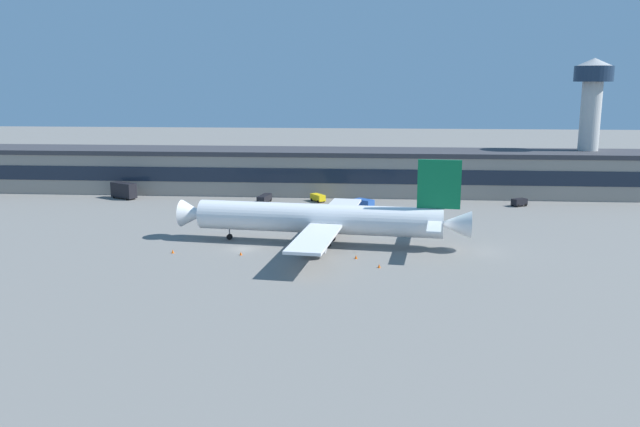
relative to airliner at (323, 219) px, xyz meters
The scene contains 13 objects.
ground_plane 15.83m from the airliner, 161.04° to the right, with size 600.00×600.00×0.00m, color slate.
terminal_building 58.55m from the airliner, 104.09° to the left, with size 195.95×16.96×11.75m.
airliner is the anchor object (origin of this frame).
control_tower 90.93m from the airliner, 42.33° to the left, with size 9.88×9.88×35.69m.
follow_me_car 43.99m from the airliner, 95.98° to the left, with size 4.16×4.66×1.85m.
belt_loader 44.72m from the airliner, 113.34° to the left, with size 2.98×6.63×1.95m.
catering_truck 70.07m from the airliner, 141.40° to the left, with size 7.55×5.81×4.15m.
pushback_tractor 38.83m from the airliner, 79.55° to the left, with size 5.39×4.99×1.75m.
baggage_tug 60.95m from the airliner, 42.57° to the left, with size 4.11×3.59×1.85m.
traffic_cone_0 18.89m from the airliner, 55.62° to the right, with size 0.50×0.50×0.62m, color #F2590C.
traffic_cone_1 17.18m from the airliner, 146.64° to the right, with size 0.49×0.49×0.61m, color #F2590C.
traffic_cone_2 27.96m from the airliner, 161.58° to the right, with size 0.52×0.52×0.65m, color #F2590C.
traffic_cone_3 12.60m from the airliner, 56.90° to the right, with size 0.52×0.52×0.65m, color #F2590C.
Camera 1 is at (23.06, -115.28, 30.47)m, focal length 37.16 mm.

